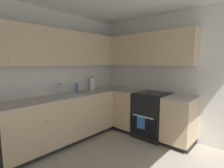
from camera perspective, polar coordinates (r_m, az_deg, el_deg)
The scene contains 13 objects.
wall_back at distance 3.34m, azimuth -25.61°, elevation 1.82°, with size 4.27×0.05×2.47m, color silver.
wall_right at distance 3.70m, azimuth 18.55°, elevation 2.59°, with size 0.05×3.30×2.47m, color silver.
lower_cabinets_back at distance 3.40m, azimuth -16.11°, elevation -11.53°, with size 2.14×0.62×0.85m.
countertop_back at distance 3.29m, azimuth -16.39°, elevation -4.26°, with size 3.35×0.60×0.04m, color #B7A89E.
lower_cabinets_right at distance 3.64m, azimuth 13.12°, elevation -10.20°, with size 0.62×1.59×0.85m.
countertop_right at distance 3.54m, azimuth 13.29°, elevation -3.38°, with size 0.60×1.59×0.03m.
oven_range at distance 3.66m, azimuth 13.03°, elevation -9.77°, with size 0.68×0.62×1.04m.
upper_cabinets_back at distance 3.28m, azimuth -20.69°, elevation 11.32°, with size 3.03×0.34×0.65m.
upper_cabinets_right at distance 3.78m, azimuth 10.22°, elevation 11.05°, with size 0.32×2.14×0.65m.
sink at distance 3.30m, azimuth -15.11°, elevation -4.57°, with size 0.68×0.40×0.10m.
faucet at distance 3.45m, azimuth -17.03°, elevation -1.24°, with size 0.07×0.16×0.22m.
soap_bottle at distance 3.69m, azimuth -11.52°, elevation -1.31°, with size 0.06×0.06×0.19m.
paper_towel_roll at distance 3.92m, azimuth -6.57°, elevation 0.03°, with size 0.11×0.11×0.33m.
Camera 1 is at (-1.28, -1.45, 1.50)m, focal length 27.76 mm.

